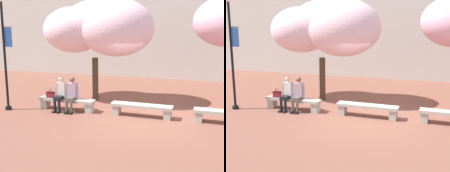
{
  "view_description": "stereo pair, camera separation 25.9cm",
  "coord_description": "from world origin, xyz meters",
  "views": [
    {
      "loc": [
        2.03,
        -10.43,
        3.39
      ],
      "look_at": [
        -1.15,
        0.2,
        1.0
      ],
      "focal_mm": 50.0,
      "sensor_mm": 36.0,
      "label": 1
    },
    {
      "loc": [
        2.28,
        -10.35,
        3.39
      ],
      "look_at": [
        -1.15,
        0.2,
        1.0
      ],
      "focal_mm": 50.0,
      "sensor_mm": 36.0,
      "label": 2
    }
  ],
  "objects": [
    {
      "name": "lamp_post_with_banner",
      "position": [
        -5.04,
        -0.57,
        2.55
      ],
      "size": [
        0.54,
        0.28,
        4.27
      ],
      "color": "black",
      "rests_on": "ground"
    },
    {
      "name": "handbag",
      "position": [
        -3.54,
        -0.02,
        0.58
      ],
      "size": [
        0.3,
        0.15,
        0.34
      ],
      "color": "#A3232D",
      "rests_on": "stone_bench_west_end"
    },
    {
      "name": "person_seated_left",
      "position": [
        -3.09,
        -0.05,
        0.7
      ],
      "size": [
        0.51,
        0.69,
        1.29
      ],
      "color": "black",
      "rests_on": "ground"
    },
    {
      "name": "cherry_tree_main",
      "position": [
        -2.21,
        1.77,
        3.06
      ],
      "size": [
        4.68,
        2.71,
        4.21
      ],
      "color": "#473323",
      "rests_on": "ground"
    },
    {
      "name": "person_seated_right",
      "position": [
        -2.64,
        -0.05,
        0.7
      ],
      "size": [
        0.51,
        0.69,
        1.29
      ],
      "color": "black",
      "rests_on": "ground"
    },
    {
      "name": "ground_plane",
      "position": [
        0.0,
        0.0,
        0.0
      ],
      "size": [
        100.0,
        100.0,
        0.0
      ],
      "primitive_type": "plane",
      "color": "brown"
    },
    {
      "name": "stone_bench_near_west",
      "position": [
        0.0,
        0.0,
        0.31
      ],
      "size": [
        2.2,
        0.5,
        0.45
      ],
      "color": "#ADA89E",
      "rests_on": "ground"
    },
    {
      "name": "stone_bench_west_end",
      "position": [
        -2.87,
        0.0,
        0.31
      ],
      "size": [
        2.2,
        0.5,
        0.45
      ],
      "color": "#ADA89E",
      "rests_on": "ground"
    }
  ]
}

